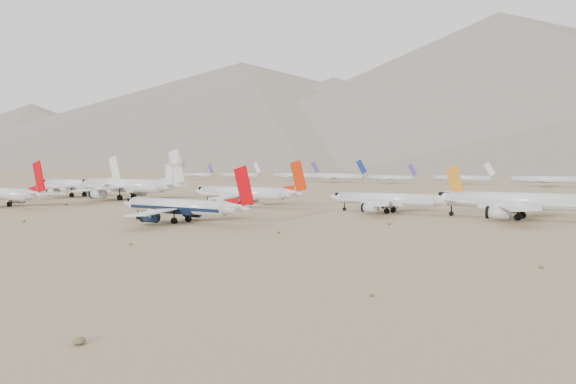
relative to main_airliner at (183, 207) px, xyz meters
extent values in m
plane|color=#896D4F|center=(7.97, -6.03, -4.06)|extent=(7000.00, 7000.00, 0.00)
cylinder|color=silver|center=(-1.89, 0.00, 0.18)|extent=(31.22, 3.69, 3.69)
cube|color=black|center=(-1.89, 0.00, -0.28)|extent=(30.60, 3.75, 0.83)
sphere|color=silver|center=(-17.50, 0.00, 0.18)|extent=(3.69, 3.69, 3.69)
cube|color=black|center=(-18.06, 0.00, 1.20)|extent=(2.58, 2.40, 0.92)
cone|color=silver|center=(17.41, 0.00, 0.46)|extent=(7.81, 3.69, 3.69)
cube|color=silver|center=(0.52, -10.95, -0.46)|extent=(12.06, 19.00, 0.58)
cube|color=silver|center=(18.92, -3.59, 0.92)|extent=(4.96, 6.48, 0.22)
cylinder|color=black|center=(-3.63, -7.67, -2.13)|extent=(4.34, 2.66, 2.66)
cube|color=silver|center=(0.52, 10.95, -0.46)|extent=(12.06, 19.00, 0.58)
cube|color=silver|center=(18.92, 3.59, 0.92)|extent=(4.96, 6.48, 0.22)
cylinder|color=black|center=(-3.63, 7.67, -2.13)|extent=(4.34, 2.66, 2.66)
cube|color=#C10008|center=(19.57, 0.00, 5.84)|extent=(5.92, 0.30, 9.75)
cylinder|color=black|center=(-16.58, 0.00, -3.51)|extent=(1.11, 0.46, 1.11)
cylinder|color=black|center=(-0.59, -2.58, -3.29)|extent=(1.55, 0.92, 1.55)
cylinder|color=black|center=(-0.59, 2.58, -3.29)|extent=(1.55, 0.92, 1.55)
cone|color=silver|center=(-68.63, 3.38, 0.94)|extent=(8.51, 4.08, 4.08)
cube|color=silver|center=(-66.98, -0.54, 1.45)|extent=(5.40, 7.06, 0.24)
cube|color=silver|center=(-87.04, 15.35, -0.08)|extent=(13.14, 20.71, 0.63)
cube|color=silver|center=(-66.98, 7.30, 1.45)|extent=(5.40, 7.06, 0.24)
cylinder|color=silver|center=(-91.56, 11.77, -1.92)|extent=(4.73, 2.94, 2.94)
cube|color=#C10008|center=(-66.27, 3.38, 6.82)|extent=(6.45, 0.33, 10.63)
cylinder|color=black|center=(-88.25, 6.24, -3.21)|extent=(1.71, 1.02, 1.71)
cylinder|color=silver|center=(69.46, 56.13, 1.06)|extent=(36.74, 4.45, 4.45)
cube|color=silver|center=(69.46, 56.13, 0.50)|extent=(36.01, 4.52, 1.00)
sphere|color=silver|center=(51.09, 56.13, 1.06)|extent=(4.45, 4.45, 4.45)
cube|color=black|center=(50.42, 56.13, 2.28)|extent=(3.12, 2.90, 1.11)
cube|color=silver|center=(72.30, 43.18, 0.28)|extent=(14.19, 22.36, 0.69)
cylinder|color=silver|center=(67.42, 47.04, -1.73)|extent=(5.10, 3.21, 3.21)
cube|color=silver|center=(72.30, 69.07, 0.28)|extent=(14.19, 22.36, 0.69)
cylinder|color=silver|center=(67.42, 65.21, -1.73)|extent=(5.10, 3.21, 3.21)
cylinder|color=black|center=(52.20, 56.13, -3.40)|extent=(1.34, 0.56, 1.34)
cylinder|color=black|center=(70.99, 53.01, -3.13)|extent=(1.87, 1.11, 1.87)
cylinder|color=black|center=(70.99, 59.25, -3.13)|extent=(1.87, 1.11, 1.87)
cylinder|color=silver|center=(32.40, 55.25, 0.21)|extent=(30.56, 3.71, 3.71)
cube|color=silver|center=(32.40, 55.25, -0.26)|extent=(29.95, 3.77, 0.84)
sphere|color=silver|center=(17.11, 55.25, 0.21)|extent=(3.71, 3.71, 3.71)
cube|color=black|center=(16.56, 55.25, 1.23)|extent=(2.60, 2.41, 0.93)
cone|color=silver|center=(51.29, 55.25, 0.49)|extent=(7.64, 3.71, 3.71)
cube|color=silver|center=(34.76, 44.48, -0.44)|extent=(11.80, 18.60, 0.57)
cube|color=silver|center=(52.77, 51.72, 0.95)|extent=(4.85, 6.34, 0.22)
cylinder|color=silver|center=(30.70, 47.69, -2.12)|extent=(4.25, 2.67, 2.67)
cube|color=silver|center=(34.76, 66.02, -0.44)|extent=(11.80, 18.60, 0.57)
cube|color=silver|center=(52.77, 58.78, 0.95)|extent=(4.85, 6.34, 0.22)
cylinder|color=silver|center=(30.70, 62.81, -2.12)|extent=(4.25, 2.67, 2.67)
cube|color=orange|center=(53.41, 55.25, 5.78)|extent=(5.79, 0.30, 9.54)
cylinder|color=black|center=(18.04, 55.25, -3.51)|extent=(1.11, 0.46, 1.11)
cylinder|color=black|center=(33.67, 52.65, -3.28)|extent=(1.56, 0.93, 1.56)
cylinder|color=black|center=(33.67, 57.85, -3.28)|extent=(1.56, 0.93, 1.56)
cylinder|color=silver|center=(-20.81, 51.99, 0.73)|extent=(34.08, 4.16, 4.16)
cube|color=silver|center=(-20.81, 51.99, 0.21)|extent=(33.39, 4.23, 0.94)
sphere|color=silver|center=(-37.85, 51.99, 0.73)|extent=(4.16, 4.16, 4.16)
cube|color=black|center=(-38.48, 51.99, 1.87)|extent=(2.92, 2.71, 1.04)
cone|color=silver|center=(0.25, 51.99, 1.04)|extent=(8.52, 4.16, 4.16)
cube|color=silver|center=(-18.18, 39.97, 0.00)|extent=(13.16, 20.74, 0.64)
cube|color=silver|center=(1.90, 48.05, 1.56)|extent=(5.41, 7.07, 0.25)
cylinder|color=silver|center=(-22.71, 43.55, -1.88)|extent=(4.73, 3.00, 3.00)
cube|color=silver|center=(-18.18, 64.01, 0.00)|extent=(13.16, 20.74, 0.64)
cube|color=silver|center=(1.90, 55.93, 1.56)|extent=(5.41, 7.07, 0.25)
cylinder|color=silver|center=(-22.71, 60.44, -1.88)|extent=(4.73, 3.00, 3.00)
cube|color=red|center=(2.61, 51.99, 6.95)|extent=(6.46, 0.33, 10.64)
cylinder|color=black|center=(-36.81, 51.99, -3.44)|extent=(1.25, 0.52, 1.25)
cylinder|color=black|center=(-19.39, 49.08, -3.19)|extent=(1.75, 1.04, 1.75)
cylinder|color=black|center=(-19.39, 54.91, -3.19)|extent=(1.75, 1.04, 1.75)
cylinder|color=silver|center=(-84.04, 53.58, 1.97)|extent=(43.83, 5.25, 5.25)
cube|color=silver|center=(-84.04, 53.58, 1.32)|extent=(42.96, 5.33, 1.18)
sphere|color=silver|center=(-105.96, 53.58, 1.97)|extent=(5.25, 5.25, 5.25)
cube|color=black|center=(-106.75, 53.58, 3.42)|extent=(3.67, 3.41, 1.31)
cone|color=silver|center=(-56.95, 53.58, 2.37)|extent=(10.96, 5.25, 5.25)
cube|color=silver|center=(-80.66, 38.17, 1.05)|extent=(16.93, 26.68, 0.82)
cube|color=silver|center=(-54.82, 48.53, 3.02)|extent=(6.96, 9.10, 0.31)
cylinder|color=silver|center=(-86.48, 42.77, -1.31)|extent=(6.09, 3.78, 3.78)
cube|color=silver|center=(-80.66, 68.99, 1.05)|extent=(16.93, 26.68, 0.82)
cube|color=silver|center=(-54.82, 58.63, 3.02)|extent=(6.96, 9.10, 0.31)
cylinder|color=silver|center=(-86.48, 64.39, -1.31)|extent=(6.09, 3.78, 3.78)
cube|color=silver|center=(-53.91, 53.58, 9.94)|extent=(8.31, 0.42, 13.69)
cylinder|color=silver|center=(-53.61, 53.58, 11.63)|extent=(5.48, 3.40, 3.40)
cylinder|color=black|center=(-104.65, 53.58, -3.28)|extent=(1.57, 0.66, 1.57)
cylinder|color=black|center=(-82.22, 49.91, -2.96)|extent=(2.20, 1.31, 2.20)
cylinder|color=black|center=(-82.22, 57.25, -2.96)|extent=(2.20, 1.31, 2.20)
cylinder|color=silver|center=(-117.68, 55.15, 1.39)|extent=(38.62, 4.74, 4.74)
cube|color=silver|center=(-117.68, 55.15, 0.80)|extent=(37.85, 4.82, 1.07)
sphere|color=silver|center=(-136.99, 55.15, 1.39)|extent=(4.74, 4.74, 4.74)
cube|color=black|center=(-137.70, 55.15, 2.70)|extent=(3.32, 3.08, 1.19)
cone|color=silver|center=(-93.82, 55.15, 1.75)|extent=(9.65, 4.74, 4.74)
cube|color=silver|center=(-114.70, 41.52, 0.56)|extent=(14.91, 23.50, 0.73)
cube|color=silver|center=(-91.94, 50.69, 2.34)|extent=(6.13, 8.01, 0.28)
cylinder|color=silver|center=(-119.83, 45.57, -1.58)|extent=(5.36, 3.42, 3.42)
cube|color=silver|center=(-114.70, 68.79, 0.56)|extent=(14.91, 23.50, 0.73)
cube|color=silver|center=(-91.94, 59.62, 2.34)|extent=(6.13, 8.01, 0.28)
cylinder|color=silver|center=(-119.83, 64.73, -1.58)|extent=(5.36, 3.42, 3.42)
cube|color=silver|center=(-91.13, 55.15, 8.45)|extent=(7.32, 0.38, 12.06)
cylinder|color=black|center=(-135.81, 55.15, -3.35)|extent=(1.42, 0.59, 1.42)
cylinder|color=black|center=(-116.07, 51.83, -3.07)|extent=(1.99, 1.19, 1.99)
cylinder|color=black|center=(-116.07, 58.47, -3.07)|extent=(1.99, 1.19, 1.99)
cylinder|color=silver|center=(-252.92, 286.61, 0.05)|extent=(34.68, 3.43, 3.43)
cube|color=#513689|center=(-236.60, 286.61, 5.84)|extent=(6.91, 0.34, 8.70)
cube|color=silver|center=(-252.92, 277.63, -0.46)|extent=(9.14, 15.96, 0.34)
cube|color=silver|center=(-252.92, 295.59, -0.46)|extent=(9.14, 15.96, 0.34)
cylinder|color=silver|center=(-204.27, 287.41, 0.37)|extent=(41.23, 4.07, 4.07)
cube|color=silver|center=(-184.87, 287.41, 7.26)|extent=(8.21, 0.41, 10.34)
cube|color=silver|center=(-204.27, 276.74, -0.24)|extent=(10.86, 18.98, 0.41)
cube|color=silver|center=(-204.27, 298.08, -0.24)|extent=(10.86, 18.98, 0.41)
cylinder|color=silver|center=(-154.05, 300.41, 0.40)|extent=(41.73, 4.12, 4.12)
cube|color=#513689|center=(-134.41, 300.41, 7.37)|extent=(8.31, 0.41, 10.47)
cube|color=silver|center=(-154.05, 289.61, -0.22)|extent=(10.99, 19.21, 0.41)
cube|color=silver|center=(-154.05, 311.21, -0.22)|extent=(10.99, 19.21, 0.41)
cylinder|color=silver|center=(-106.57, 285.18, 0.62)|extent=(46.13, 4.56, 4.56)
cube|color=navy|center=(-84.86, 285.18, 8.32)|extent=(9.19, 0.46, 11.57)
cube|color=silver|center=(-106.57, 273.24, -0.07)|extent=(12.15, 21.24, 0.46)
cube|color=silver|center=(-106.57, 297.12, -0.07)|extent=(12.15, 21.24, 0.46)
cylinder|color=silver|center=(-61.87, 287.47, 0.11)|extent=(35.97, 3.55, 3.55)
cube|color=#513689|center=(-44.95, 287.47, 6.12)|extent=(7.16, 0.36, 9.02)
cube|color=silver|center=(-61.87, 278.16, -0.42)|extent=(9.48, 16.56, 0.36)
cube|color=silver|center=(-61.87, 296.77, -0.42)|extent=(9.48, 16.56, 0.36)
cylinder|color=silver|center=(-11.37, 295.77, 0.31)|extent=(39.95, 3.95, 3.95)
cube|color=silver|center=(7.43, 295.77, 6.99)|extent=(7.96, 0.39, 10.02)
cube|color=silver|center=(-11.37, 285.43, -0.28)|extent=(10.53, 18.39, 0.39)
cube|color=silver|center=(-11.37, 306.11, -0.28)|extent=(10.53, 18.39, 0.39)
cylinder|color=silver|center=(45.55, 288.74, 0.51)|extent=(44.02, 4.35, 4.35)
cube|color=silver|center=(45.55, 277.35, -0.14)|extent=(11.60, 20.26, 0.44)
cube|color=silver|center=(45.55, 300.13, -0.14)|extent=(11.60, 20.26, 0.44)
cone|color=slate|center=(-2592.03, 1623.97, 155.94)|extent=(2048.00, 2048.00, 320.00)
cone|color=slate|center=(-1892.03, 1513.97, 125.94)|extent=(1456.00, 1456.00, 260.00)
cone|color=slate|center=(-1292.03, 1713.97, 205.94)|extent=(3024.00, 3024.00, 420.00)
cone|color=slate|center=(-792.03, 1553.97, 145.94)|extent=(1800.00, 1800.00, 300.00)
cone|color=slate|center=(-292.03, 1683.97, 230.94)|extent=(2444.00, 2444.00, 470.00)
cone|color=slate|center=(-1492.03, 1093.97, 55.94)|extent=(1080.00, 1080.00, 120.00)
cone|color=slate|center=(-692.03, 1093.97, 43.44)|extent=(855.00, 855.00, 95.00)
ellipsoid|color=brown|center=(-77.23, 21.17, -3.73)|extent=(1.12, 1.12, 0.62)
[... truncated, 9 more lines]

